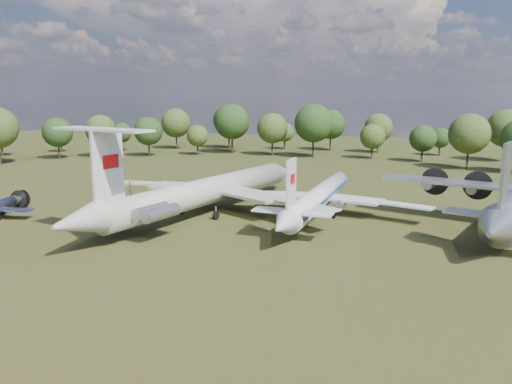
% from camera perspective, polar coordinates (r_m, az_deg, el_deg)
% --- Properties ---
extents(ground, '(300.00, 300.00, 0.00)m').
position_cam_1_polar(ground, '(71.51, -8.23, -3.03)').
color(ground, '#233812').
rests_on(ground, ground).
extents(il62_airliner, '(54.01, 63.05, 5.33)m').
position_cam_1_polar(il62_airliner, '(73.37, -5.63, -0.48)').
color(il62_airliner, silver).
rests_on(il62_airliner, ground).
extents(tu104_jet, '(33.56, 43.67, 4.23)m').
position_cam_1_polar(tu104_jet, '(72.83, 7.16, -1.04)').
color(tu104_jet, silver).
rests_on(tu104_jet, ground).
extents(person_on_il62, '(0.84, 0.78, 1.92)m').
position_cam_1_polar(person_on_il62, '(61.74, -14.13, 0.48)').
color(person_on_il62, olive).
rests_on(person_on_il62, il62_airliner).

